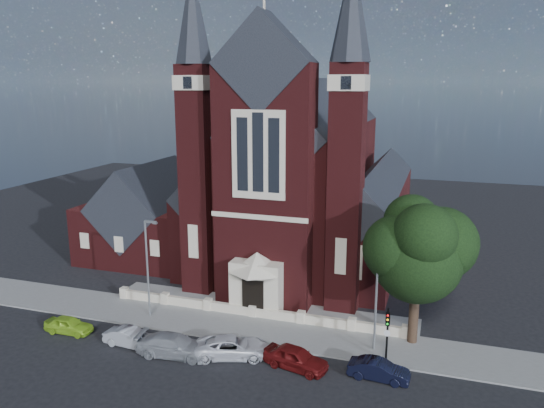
{
  "coord_description": "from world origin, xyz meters",
  "views": [
    {
      "loc": [
        13.73,
        -30.78,
        18.58
      ],
      "look_at": [
        -0.19,
        12.0,
        8.18
      ],
      "focal_mm": 35.0,
      "sensor_mm": 36.0,
      "label": 1
    }
  ],
  "objects_px": {
    "parish_hall": "(151,219)",
    "street_lamp_left": "(148,263)",
    "car_silver_a": "(130,338)",
    "car_dark_red": "(296,358)",
    "street_tree": "(419,253)",
    "car_silver_b": "(174,345)",
    "car_white_suv": "(233,347)",
    "car_navy": "(379,370)",
    "church": "(306,182)",
    "street_lamp_right": "(378,290)",
    "car_lime_van": "(69,325)",
    "traffic_signal": "(387,329)"
  },
  "relations": [
    {
      "from": "street_lamp_left",
      "to": "car_silver_a",
      "type": "distance_m",
      "value": 6.28
    },
    {
      "from": "street_lamp_left",
      "to": "car_silver_b",
      "type": "height_order",
      "value": "street_lamp_left"
    },
    {
      "from": "church",
      "to": "traffic_signal",
      "type": "height_order",
      "value": "church"
    },
    {
      "from": "street_lamp_left",
      "to": "car_white_suv",
      "type": "height_order",
      "value": "street_lamp_left"
    },
    {
      "from": "church",
      "to": "car_silver_b",
      "type": "bearing_deg",
      "value": -97.37
    },
    {
      "from": "traffic_signal",
      "to": "parish_hall",
      "type": "bearing_deg",
      "value": 150.02
    },
    {
      "from": "car_lime_van",
      "to": "car_dark_red",
      "type": "distance_m",
      "value": 17.72
    },
    {
      "from": "street_lamp_left",
      "to": "parish_hall",
      "type": "bearing_deg",
      "value": 120.02
    },
    {
      "from": "street_lamp_right",
      "to": "traffic_signal",
      "type": "distance_m",
      "value": 2.71
    },
    {
      "from": "church",
      "to": "car_silver_a",
      "type": "relative_size",
      "value": 8.8
    },
    {
      "from": "car_silver_a",
      "to": "car_white_suv",
      "type": "height_order",
      "value": "car_white_suv"
    },
    {
      "from": "street_tree",
      "to": "car_white_suv",
      "type": "bearing_deg",
      "value": -154.73
    },
    {
      "from": "traffic_signal",
      "to": "car_dark_red",
      "type": "distance_m",
      "value": 6.4
    },
    {
      "from": "street_tree",
      "to": "car_lime_van",
      "type": "distance_m",
      "value": 26.44
    },
    {
      "from": "traffic_signal",
      "to": "car_navy",
      "type": "height_order",
      "value": "traffic_signal"
    },
    {
      "from": "parish_hall",
      "to": "street_lamp_left",
      "type": "height_order",
      "value": "parish_hall"
    },
    {
      "from": "street_lamp_left",
      "to": "street_lamp_right",
      "type": "xyz_separation_m",
      "value": [
        18.0,
        0.0,
        0.0
      ]
    },
    {
      "from": "car_silver_a",
      "to": "car_white_suv",
      "type": "distance_m",
      "value": 7.61
    },
    {
      "from": "street_tree",
      "to": "car_silver_b",
      "type": "distance_m",
      "value": 18.16
    },
    {
      "from": "church",
      "to": "street_lamp_right",
      "type": "xyz_separation_m",
      "value": [
        10.09,
        -18.94,
        -3.59
      ]
    },
    {
      "from": "parish_hall",
      "to": "car_navy",
      "type": "bearing_deg",
      "value": -33.4
    },
    {
      "from": "car_silver_a",
      "to": "car_navy",
      "type": "height_order",
      "value": "car_silver_a"
    },
    {
      "from": "car_silver_b",
      "to": "car_white_suv",
      "type": "xyz_separation_m",
      "value": [
        3.91,
        1.14,
        -0.04
      ]
    },
    {
      "from": "street_lamp_right",
      "to": "car_white_suv",
      "type": "height_order",
      "value": "street_lamp_right"
    },
    {
      "from": "street_tree",
      "to": "street_lamp_right",
      "type": "relative_size",
      "value": 1.32
    },
    {
      "from": "car_silver_a",
      "to": "car_dark_red",
      "type": "xyz_separation_m",
      "value": [
        12.12,
        0.74,
        0.1
      ]
    },
    {
      "from": "parish_hall",
      "to": "car_dark_red",
      "type": "distance_m",
      "value": 28.13
    },
    {
      "from": "street_tree",
      "to": "car_silver_b",
      "type": "bearing_deg",
      "value": -156.86
    },
    {
      "from": "traffic_signal",
      "to": "car_navy",
      "type": "distance_m",
      "value": 2.85
    },
    {
      "from": "car_lime_van",
      "to": "car_dark_red",
      "type": "height_order",
      "value": "car_dark_red"
    },
    {
      "from": "car_lime_van",
      "to": "car_navy",
      "type": "bearing_deg",
      "value": -89.56
    },
    {
      "from": "car_white_suv",
      "to": "car_navy",
      "type": "distance_m",
      "value": 9.96
    },
    {
      "from": "car_lime_van",
      "to": "car_navy",
      "type": "xyz_separation_m",
      "value": [
        23.12,
        0.74,
        0.01
      ]
    },
    {
      "from": "street_lamp_right",
      "to": "traffic_signal",
      "type": "bearing_deg",
      "value": -59.99
    },
    {
      "from": "parish_hall",
      "to": "car_silver_a",
      "type": "relative_size",
      "value": 3.08
    },
    {
      "from": "street_tree",
      "to": "car_navy",
      "type": "bearing_deg",
      "value": -108.78
    },
    {
      "from": "church",
      "to": "car_dark_red",
      "type": "xyz_separation_m",
      "value": [
        5.37,
        -22.94,
        -7.43
      ]
    },
    {
      "from": "car_dark_red",
      "to": "car_navy",
      "type": "height_order",
      "value": "car_dark_red"
    },
    {
      "from": "street_lamp_left",
      "to": "car_navy",
      "type": "distance_m",
      "value": 19.44
    },
    {
      "from": "car_dark_red",
      "to": "car_lime_van",
      "type": "bearing_deg",
      "value": 104.68
    },
    {
      "from": "car_silver_b",
      "to": "car_dark_red",
      "type": "height_order",
      "value": "car_silver_b"
    },
    {
      "from": "street_tree",
      "to": "street_lamp_left",
      "type": "relative_size",
      "value": 1.32
    },
    {
      "from": "street_tree",
      "to": "car_dark_red",
      "type": "height_order",
      "value": "street_tree"
    },
    {
      "from": "parish_hall",
      "to": "car_silver_a",
      "type": "xyz_separation_m",
      "value": [
        9.25,
        -18.75,
        -3.36
      ]
    },
    {
      "from": "car_silver_b",
      "to": "car_lime_van",
      "type": "bearing_deg",
      "value": 80.69
    },
    {
      "from": "parish_hall",
      "to": "car_white_suv",
      "type": "height_order",
      "value": "parish_hall"
    },
    {
      "from": "parish_hall",
      "to": "car_lime_van",
      "type": "relative_size",
      "value": 3.27
    },
    {
      "from": "church",
      "to": "traffic_signal",
      "type": "distance_m",
      "value": 23.94
    },
    {
      "from": "parish_hall",
      "to": "street_lamp_right",
      "type": "height_order",
      "value": "parish_hall"
    },
    {
      "from": "parish_hall",
      "to": "car_silver_b",
      "type": "height_order",
      "value": "parish_hall"
    }
  ]
}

